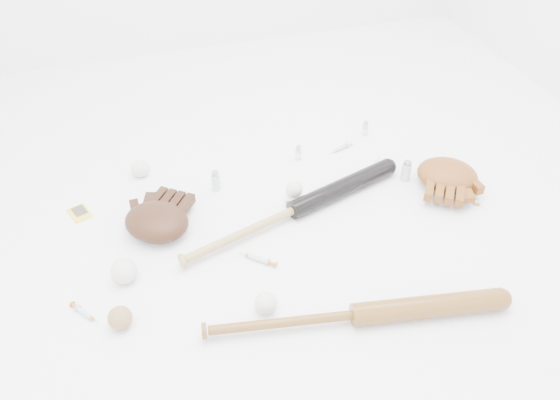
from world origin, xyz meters
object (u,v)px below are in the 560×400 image
object	(u,v)px
bat_wood	(355,315)
glove_dark	(157,221)
bat_dark	(294,210)
pedestal	(294,199)

from	to	relation	value
bat_wood	glove_dark	xyz separation A→B (m)	(-0.51, 0.56, 0.01)
bat_dark	pedestal	world-z (taller)	bat_dark
glove_dark	pedestal	xyz separation A→B (m)	(0.50, 0.01, -0.03)
glove_dark	bat_wood	bearing A→B (deg)	-11.19
bat_dark	bat_wood	xyz separation A→B (m)	(0.03, -0.49, 0.00)
bat_dark	bat_wood	size ratio (longest dim) A/B	1.00
pedestal	glove_dark	bearing A→B (deg)	-179.35
bat_dark	glove_dark	world-z (taller)	glove_dark
glove_dark	pedestal	distance (m)	0.51
bat_wood	glove_dark	size ratio (longest dim) A/B	3.49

